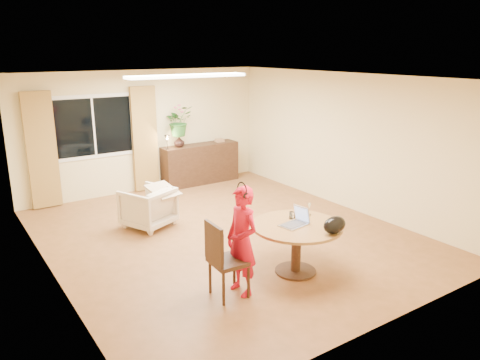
# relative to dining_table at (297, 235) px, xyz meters

# --- Properties ---
(floor) EXTENTS (6.50, 6.50, 0.00)m
(floor) POSITION_rel_dining_table_xyz_m (-0.09, 1.69, -0.56)
(floor) COLOR brown
(floor) RESTS_ON ground
(ceiling) EXTENTS (6.50, 6.50, 0.00)m
(ceiling) POSITION_rel_dining_table_xyz_m (-0.09, 1.69, 2.04)
(ceiling) COLOR white
(ceiling) RESTS_ON wall_back
(wall_back) EXTENTS (5.50, 0.00, 5.50)m
(wall_back) POSITION_rel_dining_table_xyz_m (-0.09, 4.94, 0.74)
(wall_back) COLOR beige
(wall_back) RESTS_ON floor
(wall_left) EXTENTS (0.00, 6.50, 6.50)m
(wall_left) POSITION_rel_dining_table_xyz_m (-2.84, 1.69, 0.74)
(wall_left) COLOR beige
(wall_left) RESTS_ON floor
(wall_right) EXTENTS (0.00, 6.50, 6.50)m
(wall_right) POSITION_rel_dining_table_xyz_m (2.66, 1.69, 0.74)
(wall_right) COLOR beige
(wall_right) RESTS_ON floor
(window) EXTENTS (1.70, 0.03, 1.30)m
(window) POSITION_rel_dining_table_xyz_m (-1.19, 4.93, 0.94)
(window) COLOR white
(window) RESTS_ON wall_back
(curtain_left) EXTENTS (0.55, 0.08, 2.25)m
(curtain_left) POSITION_rel_dining_table_xyz_m (-2.24, 4.85, 0.59)
(curtain_left) COLOR olive
(curtain_left) RESTS_ON wall_back
(curtain_right) EXTENTS (0.55, 0.08, 2.25)m
(curtain_right) POSITION_rel_dining_table_xyz_m (-0.14, 4.85, 0.59)
(curtain_right) COLOR olive
(curtain_right) RESTS_ON wall_back
(ceiling_panel) EXTENTS (2.20, 0.35, 0.05)m
(ceiling_panel) POSITION_rel_dining_table_xyz_m (-0.09, 2.89, 2.01)
(ceiling_panel) COLOR white
(ceiling_panel) RESTS_ON ceiling
(dining_table) EXTENTS (1.25, 1.25, 0.71)m
(dining_table) POSITION_rel_dining_table_xyz_m (0.00, 0.00, 0.00)
(dining_table) COLOR brown
(dining_table) RESTS_ON floor
(dining_chair) EXTENTS (0.50, 0.47, 1.00)m
(dining_chair) POSITION_rel_dining_table_xyz_m (-1.12, -0.02, -0.06)
(dining_chair) COLOR black
(dining_chair) RESTS_ON floor
(child) EXTENTS (0.54, 0.37, 1.41)m
(child) POSITION_rel_dining_table_xyz_m (-0.94, -0.04, 0.15)
(child) COLOR red
(child) RESTS_ON floor
(laptop) EXTENTS (0.42, 0.32, 0.26)m
(laptop) POSITION_rel_dining_table_xyz_m (-0.07, 0.00, 0.28)
(laptop) COLOR #B7B7BC
(laptop) RESTS_ON dining_table
(tumbler) EXTENTS (0.09, 0.09, 0.10)m
(tumbler) POSITION_rel_dining_table_xyz_m (0.09, 0.22, 0.20)
(tumbler) COLOR white
(tumbler) RESTS_ON dining_table
(wine_glass) EXTENTS (0.08, 0.08, 0.18)m
(wine_glass) POSITION_rel_dining_table_xyz_m (0.40, 0.20, 0.24)
(wine_glass) COLOR white
(wine_glass) RESTS_ON dining_table
(pot_lid) EXTENTS (0.28, 0.28, 0.04)m
(pot_lid) POSITION_rel_dining_table_xyz_m (0.24, 0.25, 0.17)
(pot_lid) COLOR white
(pot_lid) RESTS_ON dining_table
(handbag) EXTENTS (0.38, 0.25, 0.23)m
(handbag) POSITION_rel_dining_table_xyz_m (0.20, -0.51, 0.27)
(handbag) COLOR black
(handbag) RESTS_ON dining_table
(armchair) EXTENTS (1.00, 1.01, 0.71)m
(armchair) POSITION_rel_dining_table_xyz_m (-1.00, 2.79, -0.20)
(armchair) COLOR beige
(armchair) RESTS_ON floor
(throw) EXTENTS (0.56, 0.63, 0.03)m
(throw) POSITION_rel_dining_table_xyz_m (-0.74, 2.70, 0.17)
(throw) COLOR beige
(throw) RESTS_ON armchair
(sideboard) EXTENTS (1.82, 0.45, 0.91)m
(sideboard) POSITION_rel_dining_table_xyz_m (1.12, 4.70, -0.10)
(sideboard) COLOR black
(sideboard) RESTS_ON floor
(vase) EXTENTS (0.24, 0.24, 0.25)m
(vase) POSITION_rel_dining_table_xyz_m (0.60, 4.70, 0.48)
(vase) COLOR black
(vase) RESTS_ON sideboard
(bouquet) EXTENTS (0.69, 0.63, 0.66)m
(bouquet) POSITION_rel_dining_table_xyz_m (0.61, 4.70, 0.93)
(bouquet) COLOR #316827
(bouquet) RESTS_ON vase
(book_stack) EXTENTS (0.23, 0.19, 0.08)m
(book_stack) POSITION_rel_dining_table_xyz_m (1.65, 4.70, 0.39)
(book_stack) COLOR brown
(book_stack) RESTS_ON sideboard
(desk_lamp) EXTENTS (0.15, 0.15, 0.32)m
(desk_lamp) POSITION_rel_dining_table_xyz_m (0.28, 4.65, 0.51)
(desk_lamp) COLOR black
(desk_lamp) RESTS_ON sideboard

